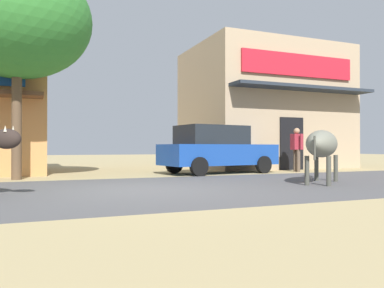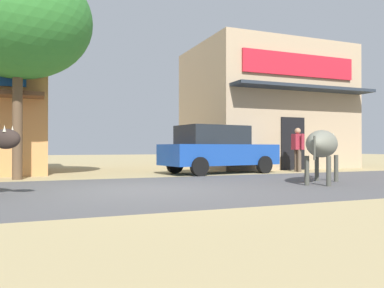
{
  "view_description": "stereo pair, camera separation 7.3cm",
  "coord_description": "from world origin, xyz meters",
  "px_view_note": "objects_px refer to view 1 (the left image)",
  "views": [
    {
      "loc": [
        -2.21,
        -8.15,
        0.9
      ],
      "look_at": [
        1.68,
        1.31,
        0.99
      ],
      "focal_mm": 36.67,
      "sensor_mm": 36.0,
      "label": 1
    },
    {
      "loc": [
        -2.14,
        -8.17,
        0.9
      ],
      "look_at": [
        1.68,
        1.31,
        0.99
      ],
      "focal_mm": 36.67,
      "sensor_mm": 36.0,
      "label": 2
    }
  ],
  "objects_px": {
    "roadside_tree": "(17,20)",
    "pedestrian_by_shop": "(297,146)",
    "cow_far_dark": "(322,144)",
    "parked_hatchback_car": "(217,149)"
  },
  "relations": [
    {
      "from": "roadside_tree",
      "to": "cow_far_dark",
      "type": "bearing_deg",
      "value": -29.49
    },
    {
      "from": "roadside_tree",
      "to": "pedestrian_by_shop",
      "type": "xyz_separation_m",
      "value": [
        9.44,
        -0.01,
        -3.5
      ]
    },
    {
      "from": "cow_far_dark",
      "to": "pedestrian_by_shop",
      "type": "bearing_deg",
      "value": 60.38
    },
    {
      "from": "pedestrian_by_shop",
      "to": "parked_hatchback_car",
      "type": "bearing_deg",
      "value": 174.47
    },
    {
      "from": "parked_hatchback_car",
      "to": "cow_far_dark",
      "type": "bearing_deg",
      "value": -79.01
    },
    {
      "from": "roadside_tree",
      "to": "cow_far_dark",
      "type": "xyz_separation_m",
      "value": [
        7.15,
        -4.04,
        -3.47
      ]
    },
    {
      "from": "roadside_tree",
      "to": "pedestrian_by_shop",
      "type": "bearing_deg",
      "value": -0.09
    },
    {
      "from": "parked_hatchback_car",
      "to": "cow_far_dark",
      "type": "xyz_separation_m",
      "value": [
        0.84,
        -4.33,
        0.13
      ]
    },
    {
      "from": "pedestrian_by_shop",
      "to": "cow_far_dark",
      "type": "bearing_deg",
      "value": -119.62
    },
    {
      "from": "roadside_tree",
      "to": "pedestrian_by_shop",
      "type": "height_order",
      "value": "roadside_tree"
    }
  ]
}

